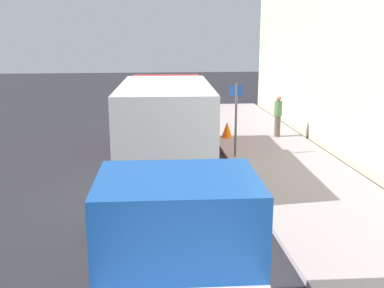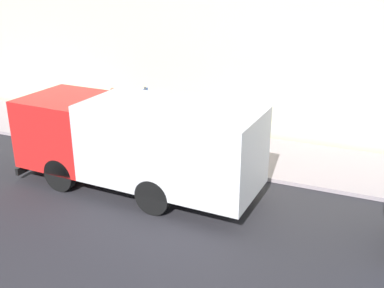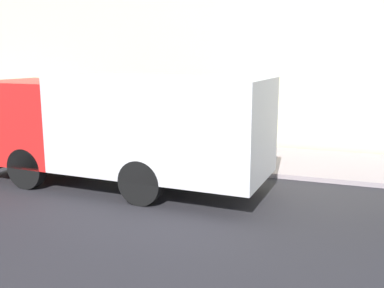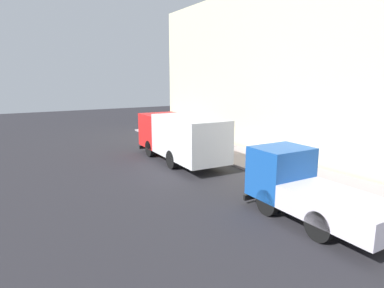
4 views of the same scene
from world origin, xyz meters
name	(u,v)px [view 4 (image 4 of 4)]	position (x,y,z in m)	size (l,w,h in m)	color
ground	(184,171)	(0.00, 0.00, 0.00)	(80.00, 80.00, 0.00)	#242328
sidewalk	(250,159)	(4.86, 0.00, 0.07)	(3.73, 30.00, 0.13)	#9D8F94
building_facade	(281,69)	(7.23, 0.00, 5.69)	(0.50, 30.00, 11.37)	beige
large_utility_truck	(180,135)	(0.85, 1.94, 1.66)	(2.88, 7.98, 2.91)	red
small_flatbed_truck	(306,189)	(0.65, -7.79, 1.16)	(2.32, 5.58, 2.46)	#184EA2
pedestrian_walking	(208,131)	(5.62, 5.85, 1.03)	(0.43, 0.43, 1.69)	brown
traffic_cone_orange	(185,140)	(3.51, 5.89, 0.46)	(0.46, 0.46, 0.66)	orange
street_sign_post	(204,130)	(3.30, 2.95, 1.64)	(0.44, 0.08, 2.55)	#4C5156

